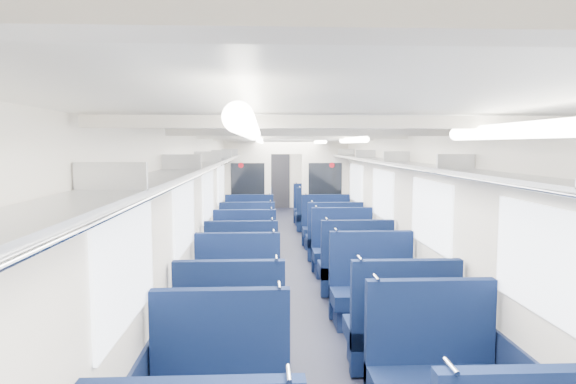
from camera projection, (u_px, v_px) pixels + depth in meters
floor at (294, 273)px, 8.56m from camera, size 2.80×18.00×0.01m
ceiling at (294, 136)px, 8.34m from camera, size 2.80×18.00×0.01m
wall_left at (211, 206)px, 8.38m from camera, size 0.02×18.00×2.35m
dado_left at (213, 254)px, 8.46m from camera, size 0.03×17.90×0.70m
wall_right at (375, 205)px, 8.51m from camera, size 0.02×18.00×2.35m
dado_right at (373, 252)px, 8.59m from camera, size 0.03×17.90×0.70m
wall_far at (279, 174)px, 17.40m from camera, size 2.80×0.02×2.35m
luggage_rack_left at (222, 159)px, 8.32m from camera, size 0.36×17.40×0.18m
luggage_rack_right at (365, 158)px, 8.43m from camera, size 0.36×17.40×0.18m
windows at (295, 194)px, 7.97m from camera, size 2.78×15.60×0.75m
ceiling_fittings at (295, 140)px, 8.08m from camera, size 2.70×16.06×0.11m
end_door at (279, 179)px, 17.35m from camera, size 0.75×0.06×2.00m
bulkhead at (287, 188)px, 11.24m from camera, size 2.80×0.10×2.35m
seat_7 at (435, 381)px, 3.88m from camera, size 1.04×0.58×1.17m
seat_8 at (231, 335)px, 4.82m from camera, size 1.04×0.58×1.17m
seat_9 at (401, 334)px, 4.85m from camera, size 1.04×0.58×1.17m
seat_10 at (237, 298)px, 5.98m from camera, size 1.04×0.58×1.17m
seat_11 at (373, 295)px, 6.10m from camera, size 1.04×0.58×1.17m
seat_12 at (242, 272)px, 7.22m from camera, size 1.04×0.58×1.17m
seat_13 at (355, 271)px, 7.29m from camera, size 1.04×0.58×1.17m
seat_14 at (245, 257)px, 8.15m from camera, size 1.04×0.58×1.17m
seat_15 at (343, 254)px, 8.42m from camera, size 1.04×0.58×1.17m
seat_16 at (247, 241)px, 9.52m from camera, size 1.04×0.58×1.17m
seat_17 at (334, 242)px, 9.49m from camera, size 1.04×0.58×1.17m
seat_18 at (249, 231)px, 10.66m from camera, size 1.04×0.58×1.17m
seat_19 at (326, 231)px, 10.67m from camera, size 1.04×0.58×1.17m
seat_20 at (252, 218)px, 12.62m from camera, size 1.04×0.58×1.17m
seat_21 at (317, 217)px, 12.70m from camera, size 1.04×0.58×1.17m
seat_22 at (253, 211)px, 13.84m from camera, size 1.04×0.58×1.17m
seat_23 at (313, 212)px, 13.76m from camera, size 1.04×0.58×1.17m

